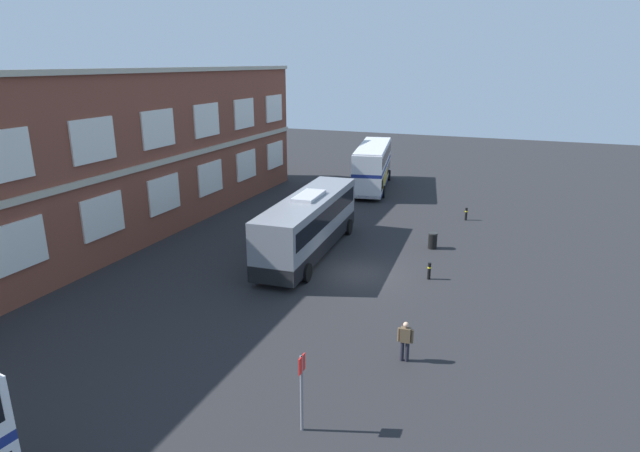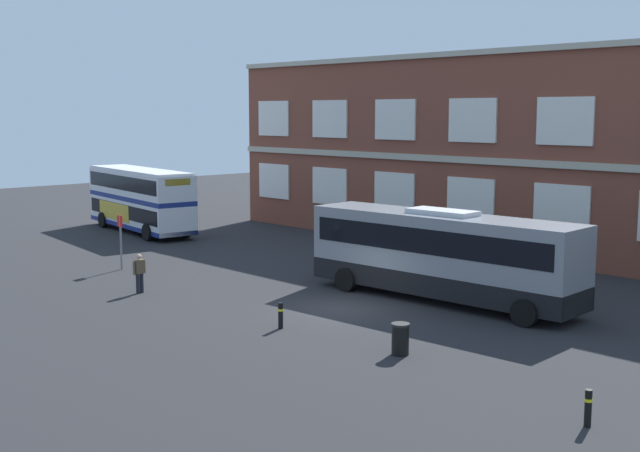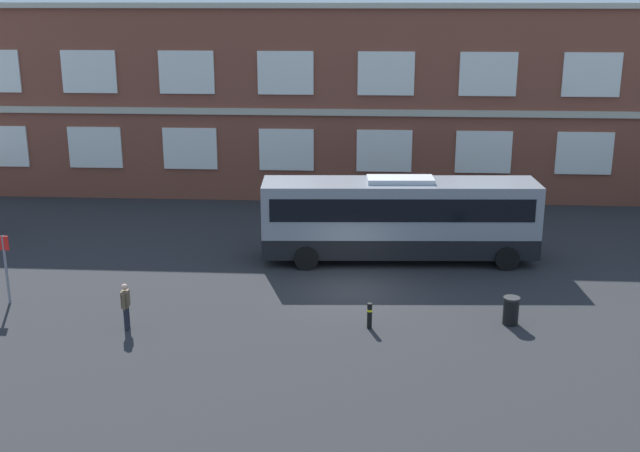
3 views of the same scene
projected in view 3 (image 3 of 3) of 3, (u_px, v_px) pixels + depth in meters
ground_plane at (354, 273)px, 33.72m from camera, size 120.00×120.00×0.00m
brick_terminal_building at (338, 99)px, 47.58m from camera, size 44.09×8.19×11.01m
touring_coach at (399, 219)px, 34.80m from camera, size 12.13×3.44×3.80m
waiting_passenger at (126, 304)px, 27.83m from camera, size 0.27×0.64×1.70m
bus_stand_flag at (5, 263)px, 29.99m from camera, size 0.44×0.10×2.70m
station_litter_bin at (511, 311)px, 28.36m from camera, size 0.60×0.60×1.03m
safety_bollard_west at (370, 315)px, 28.00m from camera, size 0.19×0.19×0.95m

